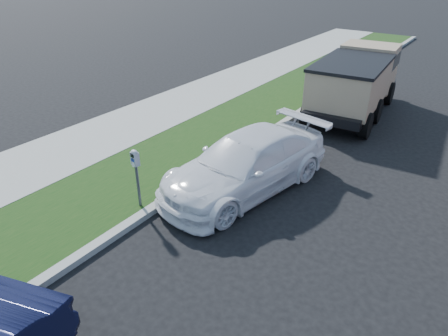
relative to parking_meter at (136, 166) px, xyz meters
The scene contains 5 objects.
ground 3.18m from the parking_meter, ahead, with size 120.00×120.00×0.00m, color black.
streetside 3.81m from the parking_meter, 137.32° to the left, with size 6.12×50.00×0.15m.
parking_meter is the anchor object (origin of this frame).
white_wagon 2.92m from the parking_meter, 57.52° to the left, with size 2.10×5.16×1.50m, color white.
dump_truck 9.99m from the parking_meter, 79.26° to the left, with size 2.80×6.08×2.32m.
Camera 1 is at (3.54, -5.98, 5.65)m, focal length 32.00 mm.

